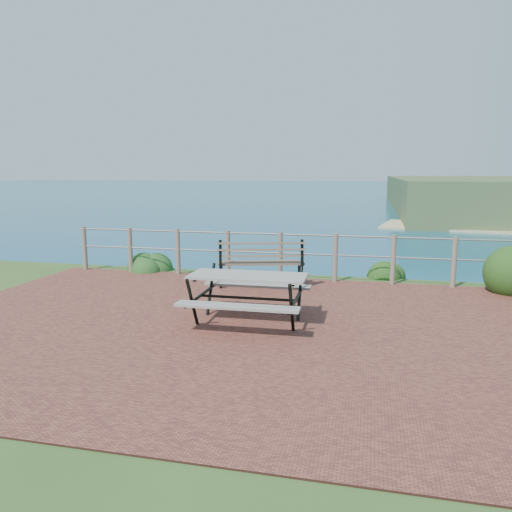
{
  "coord_description": "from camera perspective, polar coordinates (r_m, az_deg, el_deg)",
  "views": [
    {
      "loc": [
        1.85,
        -6.86,
        2.26
      ],
      "look_at": [
        -0.18,
        1.84,
        0.75
      ],
      "focal_mm": 35.0,
      "sensor_mm": 36.0,
      "label": 1
    }
  ],
  "objects": [
    {
      "name": "ground",
      "position": [
        7.45,
        -1.92,
        -8.06
      ],
      "size": [
        10.0,
        7.0,
        0.12
      ],
      "primitive_type": "cube",
      "color": "brown",
      "rests_on": "ground"
    },
    {
      "name": "picnic_table",
      "position": [
        7.47,
        -0.92,
        -4.28
      ],
      "size": [
        1.74,
        1.5,
        0.73
      ],
      "rotation": [
        0.0,
        0.0,
        0.01
      ],
      "color": "gray",
      "rests_on": "ground"
    },
    {
      "name": "shrub_lip_west",
      "position": [
        11.78,
        -12.01,
        -1.68
      ],
      "size": [
        0.85,
        0.85,
        0.62
      ],
      "primitive_type": "ellipsoid",
      "color": "#23481B",
      "rests_on": "ground"
    },
    {
      "name": "safety_railing",
      "position": [
        10.51,
        2.8,
        0.35
      ],
      "size": [
        9.4,
        0.1,
        1.0
      ],
      "color": "#6B5B4C",
      "rests_on": "ground"
    },
    {
      "name": "ocean",
      "position": [
        206.88,
        12.74,
        8.73
      ],
      "size": [
        1200.0,
        1200.0,
        0.0
      ],
      "primitive_type": "plane",
      "color": "#146F78",
      "rests_on": "ground"
    },
    {
      "name": "shrub_lip_east",
      "position": [
        11.4,
        14.57,
        -2.16
      ],
      "size": [
        0.77,
        0.77,
        0.51
      ],
      "primitive_type": "ellipsoid",
      "color": "#1B4715",
      "rests_on": "ground"
    },
    {
      "name": "park_bench",
      "position": [
        9.82,
        0.55,
        0.05
      ],
      "size": [
        1.75,
        0.86,
        0.96
      ],
      "rotation": [
        0.0,
        0.0,
        0.27
      ],
      "color": "brown",
      "rests_on": "ground"
    }
  ]
}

